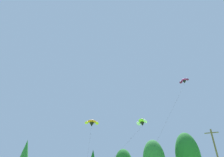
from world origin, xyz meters
name	(u,v)px	position (x,y,z in m)	size (l,w,h in m)	color
treeline_tree_g	(188,157)	(10.15, 50.21, 8.27)	(5.49, 5.49, 13.67)	#472D19
parafoil_kite_high_orange	(92,123)	(-11.41, 43.32, 16.60)	(7.44, 13.60, 15.86)	orange
parafoil_kite_mid_magenta	(184,81)	(12.53, 41.16, 22.78)	(10.13, 16.25, 22.22)	#D12893
parafoil_kite_far_lime_white	(142,122)	(1.92, 42.43, 14.97)	(9.23, 12.54, 14.24)	#93D633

